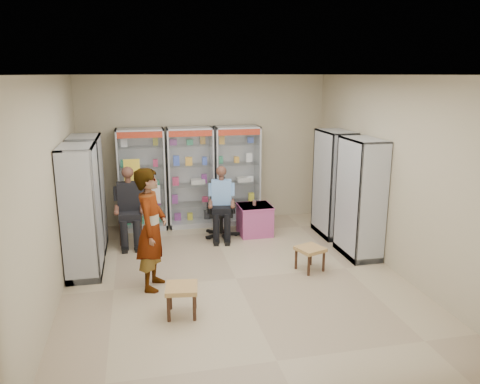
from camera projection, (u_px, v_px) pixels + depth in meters
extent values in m
plane|color=tan|center=(236.00, 278.00, 7.09)|extent=(6.00, 6.00, 0.00)
cube|color=tan|center=(205.00, 150.00, 9.56)|extent=(5.00, 0.02, 3.00)
cube|color=tan|center=(310.00, 261.00, 3.88)|extent=(5.00, 0.02, 3.00)
cube|color=tan|center=(51.00, 191.00, 6.20)|extent=(0.02, 6.00, 3.00)
cube|color=tan|center=(393.00, 174.00, 7.24)|extent=(0.02, 6.00, 3.00)
cube|color=silver|center=(235.00, 75.00, 6.35)|extent=(5.00, 6.00, 0.02)
cube|color=silver|center=(142.00, 180.00, 9.16)|extent=(0.90, 0.50, 2.00)
cube|color=#A2A5A9|center=(190.00, 177.00, 9.35)|extent=(0.90, 0.50, 2.00)
cube|color=#A1A3A8|center=(237.00, 175.00, 9.55)|extent=(0.90, 0.50, 2.00)
cube|color=#A9ABB0|center=(334.00, 184.00, 8.82)|extent=(0.90, 0.50, 2.00)
cube|color=silver|center=(360.00, 198.00, 7.78)|extent=(0.90, 0.50, 2.00)
cube|color=#B8BBC0|center=(88.00, 194.00, 8.08)|extent=(0.90, 0.50, 2.00)
cube|color=#A9ABB0|center=(81.00, 211.00, 7.04)|extent=(0.90, 0.50, 2.00)
cube|color=black|center=(130.00, 217.00, 8.54)|extent=(0.42, 0.42, 0.94)
cube|color=black|center=(221.00, 211.00, 8.83)|extent=(0.64, 0.64, 1.01)
cube|color=#C04C7F|center=(255.00, 220.00, 8.98)|extent=(0.61, 0.59, 0.58)
cylinder|color=#561407|center=(254.00, 203.00, 8.91)|extent=(0.07, 0.07, 0.10)
cube|color=#93623E|center=(310.00, 259.00, 7.35)|extent=(0.49, 0.49, 0.38)
cube|color=#A98647|center=(182.00, 300.00, 5.98)|extent=(0.45, 0.45, 0.40)
imported|color=gray|center=(152.00, 229.00, 6.60)|extent=(0.59, 0.74, 1.76)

